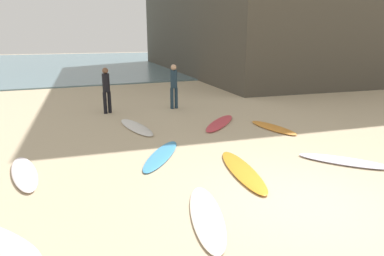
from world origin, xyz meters
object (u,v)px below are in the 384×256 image
(surfboard_0, at_px, (207,215))
(surfboard_5, at_px, (220,123))
(beachgoer_mid, at_px, (106,88))
(surfboard_7, at_px, (344,161))
(surfboard_6, at_px, (136,127))
(surfboard_4, at_px, (161,155))
(surfboard_2, at_px, (24,173))
(surfboard_1, at_px, (273,128))
(surfboard_9, at_px, (242,170))
(beachgoer_near, at_px, (174,84))

(surfboard_0, xyz_separation_m, surfboard_5, (3.11, 5.43, 0.01))
(beachgoer_mid, bearing_deg, surfboard_7, 96.51)
(surfboard_6, bearing_deg, surfboard_4, -98.43)
(surfboard_2, height_order, surfboard_6, surfboard_2)
(surfboard_5, bearing_deg, surfboard_4, -97.25)
(surfboard_6, bearing_deg, beachgoer_mid, 93.30)
(surfboard_1, xyz_separation_m, surfboard_6, (-4.13, 1.84, 0.00))
(surfboard_0, distance_m, surfboard_9, 2.14)
(surfboard_6, distance_m, surfboard_7, 6.36)
(surfboard_2, distance_m, surfboard_6, 4.31)
(surfboard_2, bearing_deg, beachgoer_near, 36.68)
(surfboard_0, relative_size, beachgoer_mid, 1.24)
(surfboard_1, xyz_separation_m, beachgoer_mid, (-4.60, 4.49, 0.96))
(surfboard_1, relative_size, surfboard_7, 0.97)
(surfboard_2, relative_size, surfboard_9, 0.89)
(surfboard_5, bearing_deg, surfboard_1, 2.50)
(surfboard_5, relative_size, surfboard_6, 1.01)
(surfboard_9, distance_m, beachgoer_mid, 7.53)
(surfboard_5, bearing_deg, surfboard_0, -75.55)
(surfboard_1, bearing_deg, surfboard_5, -47.22)
(surfboard_4, height_order, beachgoer_mid, beachgoer_mid)
(surfboard_1, bearing_deg, surfboard_0, 38.04)
(beachgoer_mid, bearing_deg, surfboard_1, 113.21)
(surfboard_1, distance_m, surfboard_2, 7.43)
(surfboard_0, height_order, surfboard_9, surfboard_9)
(surfboard_0, relative_size, beachgoer_near, 1.21)
(surfboard_0, relative_size, surfboard_9, 0.86)
(surfboard_2, bearing_deg, surfboard_4, -8.69)
(surfboard_4, xyz_separation_m, surfboard_9, (1.35, -1.70, 0.01))
(surfboard_9, height_order, beachgoer_mid, beachgoer_mid)
(surfboard_1, distance_m, surfboard_6, 4.52)
(surfboard_9, bearing_deg, beachgoer_mid, -64.72)
(surfboard_1, relative_size, beachgoer_near, 1.12)
(surfboard_9, distance_m, beachgoer_near, 7.22)
(surfboard_2, bearing_deg, surfboard_7, -24.99)
(surfboard_0, relative_size, surfboard_5, 0.87)
(surfboard_6, bearing_deg, surfboard_1, -30.66)
(surfboard_0, bearing_deg, surfboard_7, 31.01)
(surfboard_0, height_order, surfboard_5, surfboard_5)
(surfboard_2, distance_m, surfboard_7, 7.39)
(surfboard_0, bearing_deg, surfboard_6, 104.57)
(surfboard_4, height_order, surfboard_7, surfboard_7)
(surfboard_9, bearing_deg, surfboard_0, 54.44)
(surfboard_1, xyz_separation_m, surfboard_4, (-4.22, -1.09, -0.01))
(surfboard_0, xyz_separation_m, surfboard_4, (0.23, 3.14, -0.00))
(surfboard_0, height_order, beachgoer_mid, beachgoer_mid)
(surfboard_2, xyz_separation_m, beachgoer_near, (5.48, 5.32, 0.99))
(surfboard_4, xyz_separation_m, beachgoer_mid, (-0.38, 5.57, 0.97))
(surfboard_4, relative_size, surfboard_7, 1.13)
(surfboard_7, distance_m, beachgoer_near, 7.77)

